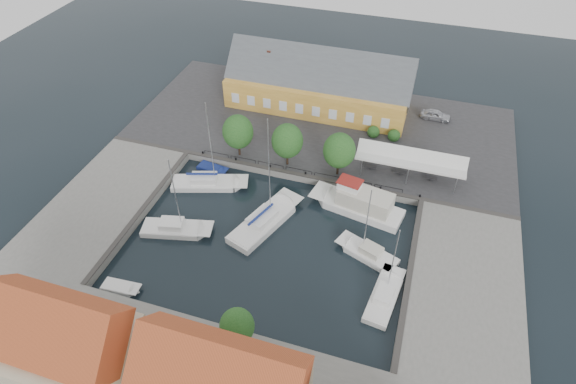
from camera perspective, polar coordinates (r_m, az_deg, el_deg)
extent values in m
plane|color=black|center=(57.70, -1.81, -4.89)|extent=(140.00, 140.00, 0.00)
cube|color=#2D2D30|center=(74.37, 4.00, 7.75)|extent=(56.00, 26.00, 1.00)
cube|color=slate|center=(65.04, -21.08, -1.23)|extent=(12.00, 24.00, 1.00)
cube|color=slate|center=(54.98, 20.09, -10.73)|extent=(12.00, 24.00, 1.00)
cube|color=#383533|center=(64.15, 1.16, 2.14)|extent=(56.00, 0.60, 0.12)
cube|color=#383533|center=(61.72, -16.92, -1.97)|extent=(0.60, 24.00, 0.12)
cube|color=#383533|center=(53.99, 14.25, -9.24)|extent=(0.60, 24.00, 0.12)
cylinder|color=black|center=(68.65, -10.06, 4.60)|extent=(0.24, 0.24, 0.40)
cylinder|color=black|center=(66.78, -6.19, 3.86)|extent=(0.24, 0.24, 0.40)
cylinder|color=black|center=(65.25, -2.13, 3.07)|extent=(0.24, 0.24, 0.40)
cylinder|color=black|center=(64.08, 2.10, 2.23)|extent=(0.24, 0.24, 0.40)
cylinder|color=black|center=(63.27, 6.45, 1.34)|extent=(0.24, 0.24, 0.40)
cylinder|color=black|center=(62.86, 10.89, 0.44)|extent=(0.24, 0.24, 0.40)
cylinder|color=black|center=(62.84, 15.36, -0.48)|extent=(0.24, 0.24, 0.40)
cube|color=gold|center=(77.44, 3.59, 11.66)|extent=(28.00, 10.00, 4.50)
cube|color=#474C51|center=(75.75, 3.70, 13.95)|extent=(28.56, 7.60, 7.60)
cube|color=gold|center=(85.26, -2.06, 14.32)|extent=(6.00, 6.00, 3.50)
cube|color=brown|center=(76.99, -2.23, 16.02)|extent=(0.60, 0.60, 1.20)
cube|color=silver|center=(64.31, 14.36, 3.76)|extent=(14.00, 4.00, 0.25)
cylinder|color=silver|center=(63.95, 8.69, 2.93)|extent=(0.10, 0.10, 2.70)
cylinder|color=silver|center=(66.80, 9.28, 4.77)|extent=(0.10, 0.10, 2.70)
cylinder|color=silver|center=(63.70, 13.97, 1.86)|extent=(0.10, 0.10, 2.70)
cylinder|color=silver|center=(66.56, 14.35, 3.75)|extent=(0.10, 0.10, 2.70)
cylinder|color=silver|center=(64.00, 19.24, 0.77)|extent=(0.10, 0.10, 2.70)
cylinder|color=silver|center=(66.85, 19.40, 2.69)|extent=(0.10, 0.10, 2.70)
cylinder|color=black|center=(67.29, -5.79, 5.13)|extent=(0.30, 0.30, 2.10)
ellipsoid|color=#1B491A|center=(65.65, -5.96, 7.12)|extent=(4.20, 4.20, 4.83)
cylinder|color=black|center=(65.26, -0.08, 4.05)|extent=(0.30, 0.30, 2.10)
ellipsoid|color=#1B491A|center=(63.57, -0.08, 6.08)|extent=(4.20, 4.20, 4.83)
cylinder|color=black|center=(63.93, 5.91, 2.88)|extent=(0.30, 0.30, 2.10)
ellipsoid|color=#1B491A|center=(62.21, 6.09, 4.91)|extent=(4.20, 4.20, 4.83)
imported|color=#B7B8BF|center=(77.94, 17.09, 8.74)|extent=(4.65, 2.08, 1.55)
imported|color=#4F1216|center=(70.49, -5.32, 6.62)|extent=(1.84, 3.80, 1.20)
cube|color=white|center=(58.36, -3.18, -4.06)|extent=(6.28, 9.70, 1.50)
cube|color=white|center=(58.40, -2.50, -2.88)|extent=(6.77, 11.36, 0.08)
cube|color=white|center=(57.60, -3.08, -3.06)|extent=(3.41, 4.20, 0.90)
cylinder|color=silver|center=(54.28, -2.25, 2.62)|extent=(0.12, 0.12, 13.62)
cube|color=navy|center=(56.95, -3.25, -2.65)|extent=(1.75, 4.35, 0.22)
cube|color=white|center=(60.89, 8.92, -2.29)|extent=(10.13, 5.36, 1.80)
cube|color=white|center=(60.51, 7.96, -1.28)|extent=(12.00, 5.58, 0.08)
cube|color=beige|center=(59.54, 9.12, -0.90)|extent=(7.08, 4.26, 2.20)
cube|color=white|center=(59.11, 7.32, 0.77)|extent=(2.97, 2.45, 1.20)
cube|color=maroon|center=(58.69, 7.38, 1.25)|extent=(3.23, 2.60, 0.10)
cube|color=white|center=(55.88, 9.82, -7.64)|extent=(6.45, 4.48, 1.30)
cube|color=white|center=(55.57, 9.25, -6.82)|extent=(7.52, 4.83, 0.08)
cube|color=beige|center=(55.06, 9.82, -6.78)|extent=(2.83, 2.44, 0.90)
cylinder|color=silver|center=(52.52, 9.35, -3.39)|extent=(0.12, 0.12, 8.93)
cube|color=white|center=(52.25, 11.13, -12.69)|extent=(3.36, 6.67, 1.30)
cube|color=white|center=(52.18, 11.48, -11.59)|extent=(3.43, 7.92, 0.08)
cube|color=white|center=(51.43, 11.35, -11.81)|extent=(2.05, 2.76, 0.90)
cylinder|color=silver|center=(49.08, 12.33, -8.07)|extent=(0.12, 0.12, 8.93)
cube|color=white|center=(64.96, -9.98, 0.83)|extent=(8.70, 5.28, 1.30)
cube|color=white|center=(64.35, -9.15, 1.29)|extent=(10.23, 5.66, 0.08)
cube|color=white|center=(64.19, -9.92, 1.61)|extent=(3.73, 2.90, 0.90)
cylinder|color=silver|center=(60.62, -9.17, 5.57)|extent=(0.12, 0.12, 11.95)
cube|color=navy|center=(63.76, -10.17, 2.12)|extent=(3.97, 1.44, 0.22)
cube|color=white|center=(59.55, -13.62, -4.47)|extent=(7.33, 4.30, 1.30)
cube|color=white|center=(58.83, -12.92, -4.06)|extent=(8.65, 4.50, 0.08)
cube|color=white|center=(58.70, -13.63, -3.70)|extent=(3.11, 2.48, 0.90)
cylinder|color=silver|center=(55.26, -13.19, -0.42)|extent=(0.12, 0.12, 10.21)
cube|color=white|center=(55.42, -19.43, -10.69)|extent=(3.50, 1.83, 0.90)
cube|color=white|center=(54.86, -19.16, -10.49)|extent=(4.17, 1.80, 0.08)
cube|color=navy|center=(67.42, -9.17, 2.70)|extent=(3.73, 2.26, 0.80)
cube|color=navy|center=(66.94, -8.89, 2.89)|extent=(4.42, 2.30, 0.08)
cube|color=beige|center=(46.50, -24.40, -17.68)|extent=(11.00, 8.00, 7.00)
cube|color=#B94E27|center=(42.77, -26.20, -14.31)|extent=(11.33, 6.50, 6.50)
cube|color=brown|center=(43.16, -29.68, -11.75)|extent=(0.70, 0.70, 1.00)
cube|color=brown|center=(40.39, -24.43, -14.13)|extent=(0.60, 0.60, 0.80)
cube|color=#B94E27|center=(36.46, -8.36, -20.91)|extent=(12.36, 6.50, 6.50)
cube|color=brown|center=(35.96, -13.21, -18.11)|extent=(0.70, 0.70, 1.00)
cube|color=brown|center=(34.51, -4.75, -20.94)|extent=(0.60, 0.60, 0.80)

